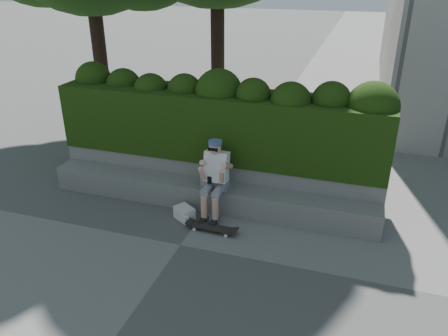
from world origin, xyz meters
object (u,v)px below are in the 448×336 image
(backpack_plaid, at_px, (208,178))
(backpack_ground, at_px, (184,213))
(skateboard, at_px, (212,228))
(person, at_px, (215,176))

(backpack_plaid, xyz_separation_m, backpack_ground, (-0.30, -0.40, -0.54))
(skateboard, relative_size, backpack_ground, 2.35)
(person, height_order, backpack_plaid, person)
(backpack_plaid, height_order, backpack_ground, backpack_plaid)
(person, distance_m, backpack_ground, 0.85)
(backpack_plaid, bearing_deg, person, -56.98)
(skateboard, xyz_separation_m, backpack_ground, (-0.58, 0.22, 0.04))
(skateboard, relative_size, backpack_plaid, 1.96)
(skateboard, height_order, backpack_ground, backpack_ground)
(person, relative_size, backpack_ground, 4.06)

